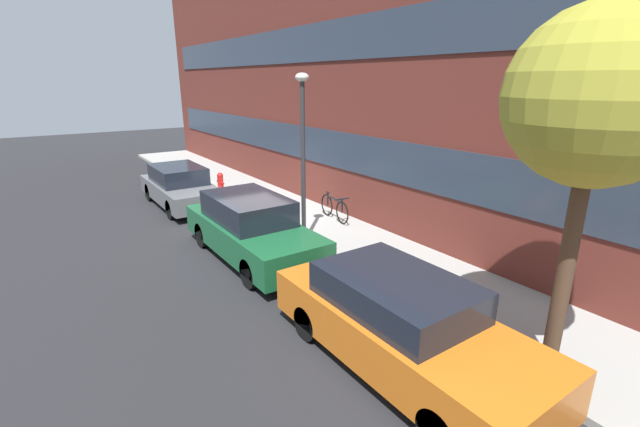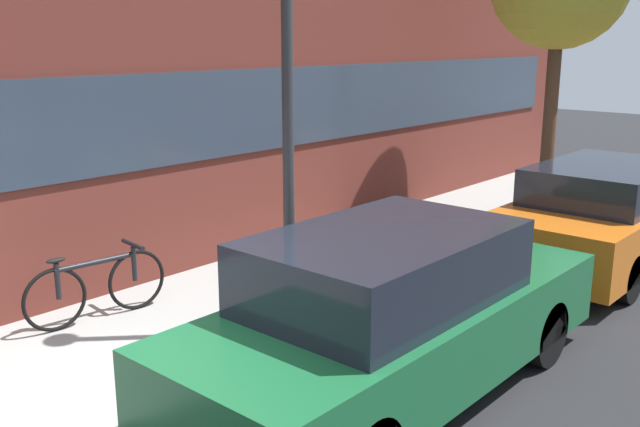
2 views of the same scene
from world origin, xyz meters
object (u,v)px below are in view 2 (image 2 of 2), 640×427
Objects in this scene: parked_car_green at (393,315)px; parked_car_orange at (607,214)px; lamp_post at (287,72)px; bicycle at (97,285)px.

parked_car_green is 1.00× the size of parked_car_orange.
bicycle is at bearing 121.46° from lamp_post.
parked_car_green is 2.41m from lamp_post.
parked_car_orange is 6.64m from bicycle.
parked_car_green is at bearing 180.00° from parked_car_orange.
parked_car_green is 1.08× the size of lamp_post.
parked_car_green is 2.84× the size of bicycle.
bicycle is (-5.86, 3.13, -0.19)m from parked_car_orange.
lamp_post reaches higher than bicycle.
parked_car_orange reaches higher than bicycle.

